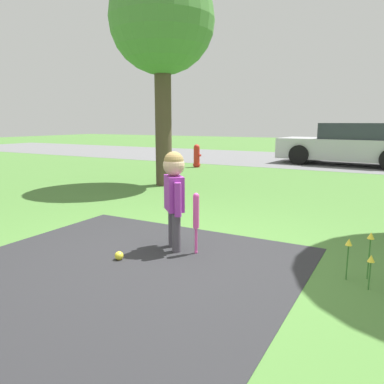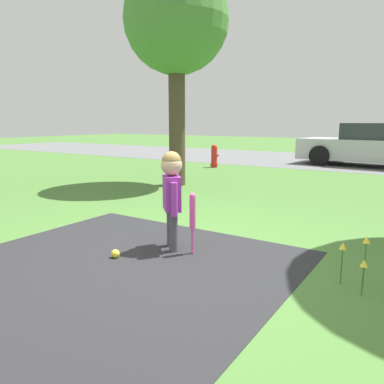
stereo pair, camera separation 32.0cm
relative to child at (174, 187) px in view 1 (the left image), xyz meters
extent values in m
plane|color=#477533|center=(0.17, -0.20, -0.70)|extent=(60.00, 60.00, 0.00)
cube|color=slate|center=(0.17, 10.74, -0.70)|extent=(40.00, 6.00, 0.01)
cylinder|color=#4C4751|center=(-0.07, 0.07, -0.48)|extent=(0.09, 0.09, 0.44)
cylinder|color=#4C4751|center=(0.07, -0.07, -0.48)|extent=(0.09, 0.09, 0.44)
cube|color=purple|center=(0.00, 0.00, -0.07)|extent=(0.32, 0.32, 0.38)
cylinder|color=purple|center=(-0.13, 0.13, -0.11)|extent=(0.07, 0.07, 0.36)
cylinder|color=purple|center=(0.13, -0.13, -0.11)|extent=(0.07, 0.07, 0.36)
sphere|color=#D8AD8C|center=(0.00, 0.00, 0.23)|extent=(0.23, 0.23, 0.23)
sphere|color=#997A47|center=(0.00, 0.00, 0.27)|extent=(0.21, 0.21, 0.21)
sphere|color=#E54CA5|center=(0.28, -0.01, -0.68)|extent=(0.04, 0.04, 0.04)
cylinder|color=#E54CA5|center=(0.28, -0.01, -0.56)|extent=(0.03, 0.03, 0.28)
cylinder|color=#E54CA5|center=(0.28, -0.01, -0.24)|extent=(0.06, 0.06, 0.35)
sphere|color=#E54CA5|center=(0.28, -0.01, -0.07)|extent=(0.06, 0.06, 0.06)
sphere|color=yellow|center=(-0.32, -0.56, -0.65)|extent=(0.09, 0.09, 0.09)
cylinder|color=red|center=(-3.39, 6.84, -0.39)|extent=(0.19, 0.19, 0.61)
sphere|color=red|center=(-3.39, 6.84, -0.09)|extent=(0.18, 0.18, 0.18)
cylinder|color=red|center=(-3.39, 6.84, -0.63)|extent=(0.23, 0.23, 0.05)
cylinder|color=red|center=(-3.29, 6.84, -0.33)|extent=(0.08, 0.07, 0.07)
cube|color=#B7B7BC|center=(0.65, 9.77, -0.19)|extent=(4.50, 2.09, 0.67)
cube|color=#2D333D|center=(0.86, 9.75, 0.40)|extent=(2.23, 1.67, 0.50)
cylinder|color=black|center=(-0.78, 9.06, -0.38)|extent=(0.65, 0.24, 0.64)
cylinder|color=black|center=(-0.62, 10.75, -0.38)|extent=(0.65, 0.24, 0.64)
cylinder|color=#4C3D2D|center=(-2.44, 3.54, 0.73)|extent=(0.35, 0.35, 2.85)
sphere|color=#4C843D|center=(-2.44, 3.54, 2.76)|extent=(2.19, 2.19, 2.19)
cylinder|color=#38702D|center=(1.93, 0.16, -0.51)|extent=(0.01, 0.01, 0.37)
cone|color=yellow|center=(1.93, 0.16, -0.30)|extent=(0.06, 0.06, 0.06)
cylinder|color=#38702D|center=(1.77, 0.04, -0.54)|extent=(0.01, 0.01, 0.32)
cone|color=yellow|center=(1.77, 0.04, -0.35)|extent=(0.06, 0.06, 0.06)
cylinder|color=#38702D|center=(1.96, -0.09, -0.58)|extent=(0.01, 0.01, 0.25)
cone|color=yellow|center=(1.96, -0.09, -0.42)|extent=(0.06, 0.06, 0.06)
camera|label=1|loc=(2.08, -3.37, 0.68)|focal=35.00mm
camera|label=2|loc=(2.35, -3.20, 0.68)|focal=35.00mm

